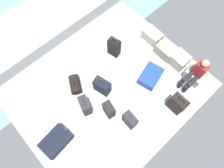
{
  "coord_description": "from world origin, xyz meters",
  "views": [
    {
      "loc": [
        1.63,
        -1.29,
        5.42
      ],
      "look_at": [
        0.08,
        0.12,
        0.25
      ],
      "focal_mm": 31.92,
      "sensor_mm": 36.0,
      "label": 1
    }
  ],
  "objects_px": {
    "suitcase_1": "(150,76)",
    "suitcase_4": "(177,104)",
    "suitcase_0": "(109,110)",
    "cargo_crate_3": "(195,75)",
    "passenger_seated": "(196,73)",
    "cargo_crate_0": "(152,36)",
    "duffel_bag": "(75,84)",
    "suitcase_5": "(102,86)",
    "suitcase_7": "(56,141)",
    "cargo_crate_1": "(166,50)",
    "suitcase_6": "(85,106)",
    "suitcase_3": "(130,120)",
    "suitcase_2": "(114,47)",
    "cargo_crate_2": "(179,60)"
  },
  "relations": [
    {
      "from": "cargo_crate_0",
      "to": "suitcase_6",
      "type": "bearing_deg",
      "value": -83.02
    },
    {
      "from": "suitcase_0",
      "to": "cargo_crate_3",
      "type": "bearing_deg",
      "value": 70.86
    },
    {
      "from": "suitcase_5",
      "to": "suitcase_2",
      "type": "bearing_deg",
      "value": 122.36
    },
    {
      "from": "suitcase_7",
      "to": "duffel_bag",
      "type": "distance_m",
      "value": 1.61
    },
    {
      "from": "suitcase_1",
      "to": "suitcase_4",
      "type": "distance_m",
      "value": 1.09
    },
    {
      "from": "cargo_crate_0",
      "to": "suitcase_1",
      "type": "xyz_separation_m",
      "value": [
        0.92,
        -1.04,
        -0.03
      ]
    },
    {
      "from": "suitcase_0",
      "to": "suitcase_5",
      "type": "relative_size",
      "value": 0.95
    },
    {
      "from": "cargo_crate_0",
      "to": "cargo_crate_3",
      "type": "relative_size",
      "value": 1.12
    },
    {
      "from": "cargo_crate_3",
      "to": "suitcase_4",
      "type": "relative_size",
      "value": 0.68
    },
    {
      "from": "suitcase_0",
      "to": "passenger_seated",
      "type": "bearing_deg",
      "value": 69.56
    },
    {
      "from": "cargo_crate_0",
      "to": "cargo_crate_3",
      "type": "bearing_deg",
      "value": -2.14
    },
    {
      "from": "suitcase_6",
      "to": "suitcase_3",
      "type": "bearing_deg",
      "value": 29.49
    },
    {
      "from": "suitcase_1",
      "to": "suitcase_2",
      "type": "height_order",
      "value": "suitcase_2"
    },
    {
      "from": "cargo_crate_3",
      "to": "duffel_bag",
      "type": "bearing_deg",
      "value": -127.47
    },
    {
      "from": "suitcase_1",
      "to": "cargo_crate_2",
      "type": "bearing_deg",
      "value": 77.5
    },
    {
      "from": "cargo_crate_2",
      "to": "cargo_crate_3",
      "type": "distance_m",
      "value": 0.63
    },
    {
      "from": "cargo_crate_1",
      "to": "cargo_crate_2",
      "type": "relative_size",
      "value": 1.21
    },
    {
      "from": "cargo_crate_0",
      "to": "cargo_crate_1",
      "type": "height_order",
      "value": "cargo_crate_1"
    },
    {
      "from": "cargo_crate_2",
      "to": "suitcase_2",
      "type": "relative_size",
      "value": 0.67
    },
    {
      "from": "cargo_crate_2",
      "to": "suitcase_6",
      "type": "height_order",
      "value": "suitcase_6"
    },
    {
      "from": "cargo_crate_1",
      "to": "suitcase_3",
      "type": "bearing_deg",
      "value": -70.99
    },
    {
      "from": "suitcase_5",
      "to": "cargo_crate_0",
      "type": "bearing_deg",
      "value": 96.22
    },
    {
      "from": "cargo_crate_0",
      "to": "suitcase_4",
      "type": "relative_size",
      "value": 0.76
    },
    {
      "from": "cargo_crate_1",
      "to": "suitcase_7",
      "type": "distance_m",
      "value": 4.08
    },
    {
      "from": "passenger_seated",
      "to": "suitcase_1",
      "type": "xyz_separation_m",
      "value": [
        -0.85,
        -0.8,
        -0.39
      ]
    },
    {
      "from": "suitcase_1",
      "to": "duffel_bag",
      "type": "height_order",
      "value": "duffel_bag"
    },
    {
      "from": "cargo_crate_0",
      "to": "suitcase_5",
      "type": "xyz_separation_m",
      "value": [
        0.25,
        -2.32,
        0.1
      ]
    },
    {
      "from": "cargo_crate_1",
      "to": "passenger_seated",
      "type": "height_order",
      "value": "passenger_seated"
    },
    {
      "from": "suitcase_2",
      "to": "suitcase_0",
      "type": "bearing_deg",
      "value": -46.68
    },
    {
      "from": "cargo_crate_1",
      "to": "suitcase_5",
      "type": "xyz_separation_m",
      "value": [
        -0.4,
        -2.24,
        0.09
      ]
    },
    {
      "from": "cargo_crate_0",
      "to": "suitcase_6",
      "type": "relative_size",
      "value": 0.87
    },
    {
      "from": "suitcase_3",
      "to": "duffel_bag",
      "type": "distance_m",
      "value": 1.85
    },
    {
      "from": "cargo_crate_2",
      "to": "cargo_crate_3",
      "type": "bearing_deg",
      "value": -1.78
    },
    {
      "from": "suitcase_6",
      "to": "passenger_seated",
      "type": "bearing_deg",
      "value": 63.36
    },
    {
      "from": "duffel_bag",
      "to": "cargo_crate_3",
      "type": "bearing_deg",
      "value": 52.53
    },
    {
      "from": "suitcase_5",
      "to": "suitcase_7",
      "type": "xyz_separation_m",
      "value": [
        0.29,
        -1.85,
        -0.14
      ]
    },
    {
      "from": "passenger_seated",
      "to": "suitcase_0",
      "type": "distance_m",
      "value": 2.56
    },
    {
      "from": "suitcase_0",
      "to": "suitcase_3",
      "type": "height_order",
      "value": "suitcase_3"
    },
    {
      "from": "suitcase_5",
      "to": "suitcase_6",
      "type": "bearing_deg",
      "value": -80.53
    },
    {
      "from": "passenger_seated",
      "to": "suitcase_0",
      "type": "xyz_separation_m",
      "value": [
        -0.89,
        -2.39,
        -0.25
      ]
    },
    {
      "from": "cargo_crate_3",
      "to": "passenger_seated",
      "type": "xyz_separation_m",
      "value": [
        0.0,
        -0.18,
        0.36
      ]
    },
    {
      "from": "cargo_crate_3",
      "to": "suitcase_2",
      "type": "bearing_deg",
      "value": -151.75
    },
    {
      "from": "cargo_crate_1",
      "to": "suitcase_1",
      "type": "distance_m",
      "value": 1.0
    },
    {
      "from": "suitcase_0",
      "to": "suitcase_4",
      "type": "bearing_deg",
      "value": 52.42
    },
    {
      "from": "cargo_crate_1",
      "to": "suitcase_5",
      "type": "distance_m",
      "value": 2.27
    },
    {
      "from": "suitcase_1",
      "to": "suitcase_6",
      "type": "distance_m",
      "value": 2.06
    },
    {
      "from": "passenger_seated",
      "to": "duffel_bag",
      "type": "bearing_deg",
      "value": -129.3
    },
    {
      "from": "suitcase_5",
      "to": "cargo_crate_2",
      "type": "bearing_deg",
      "value": 68.66
    },
    {
      "from": "cargo_crate_0",
      "to": "suitcase_1",
      "type": "distance_m",
      "value": 1.39
    },
    {
      "from": "cargo_crate_3",
      "to": "suitcase_3",
      "type": "bearing_deg",
      "value": -97.66
    }
  ]
}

